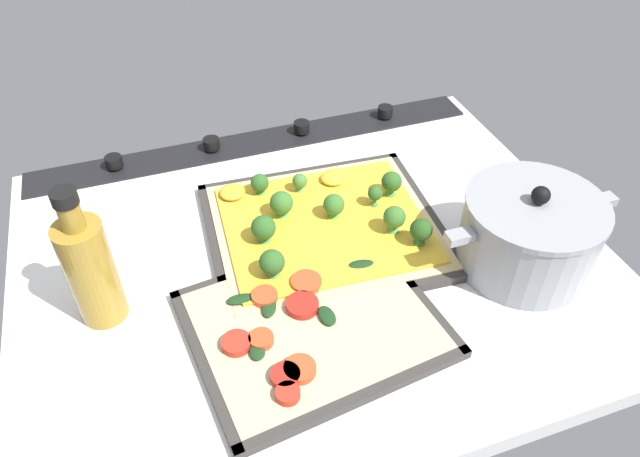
% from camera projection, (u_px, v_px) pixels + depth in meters
% --- Properties ---
extents(ground_plane, '(0.81, 0.67, 0.03)m').
position_uv_depth(ground_plane, '(312.00, 262.00, 0.85)').
color(ground_plane, white).
extents(stove_control_panel, '(0.78, 0.07, 0.03)m').
position_uv_depth(stove_control_panel, '(258.00, 140.00, 1.04)').
color(stove_control_panel, black).
rests_on(stove_control_panel, ground_plane).
extents(baking_tray_front, '(0.35, 0.31, 0.01)m').
position_uv_depth(baking_tray_front, '(325.00, 231.00, 0.87)').
color(baking_tray_front, '#33302D').
rests_on(baking_tray_front, ground_plane).
extents(broccoli_pizza, '(0.32, 0.29, 0.06)m').
position_uv_depth(broccoli_pizza, '(324.00, 222.00, 0.86)').
color(broccoli_pizza, '#D3B77F').
rests_on(broccoli_pizza, baking_tray_front).
extents(baking_tray_back, '(0.32, 0.28, 0.01)m').
position_uv_depth(baking_tray_back, '(314.00, 325.00, 0.74)').
color(baking_tray_back, '#33302D').
rests_on(baking_tray_back, ground_plane).
extents(veggie_pizza_back, '(0.30, 0.25, 0.02)m').
position_uv_depth(veggie_pizza_back, '(309.00, 323.00, 0.73)').
color(veggie_pizza_back, tan).
rests_on(veggie_pizza_back, baking_tray_back).
extents(cooking_pot, '(0.25, 0.18, 0.13)m').
position_uv_depth(cooking_pot, '(529.00, 234.00, 0.79)').
color(cooking_pot, gray).
rests_on(cooking_pot, ground_plane).
extents(oil_bottle, '(0.06, 0.06, 0.20)m').
position_uv_depth(oil_bottle, '(90.00, 269.00, 0.70)').
color(oil_bottle, olive).
rests_on(oil_bottle, ground_plane).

